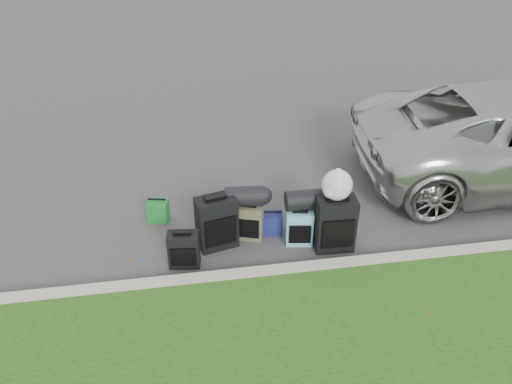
{
  "coord_description": "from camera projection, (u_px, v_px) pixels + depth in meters",
  "views": [
    {
      "loc": [
        -1.02,
        -5.68,
        4.39
      ],
      "look_at": [
        -0.1,
        0.2,
        0.55
      ],
      "focal_mm": 35.0,
      "sensor_mm": 36.0,
      "label": 1
    }
  ],
  "objects": [
    {
      "name": "trash_bag",
      "position": [
        337.0,
        185.0,
        6.42
      ],
      "size": [
        0.4,
        0.4,
        0.4
      ],
      "primitive_type": "sphere",
      "color": "silver",
      "rests_on": "suitcase_large_black_right"
    },
    {
      "name": "curb",
      "position": [
        278.0,
        273.0,
        6.36
      ],
      "size": [
        120.0,
        0.18,
        0.15
      ],
      "primitive_type": "cube",
      "color": "#9E937F",
      "rests_on": "ground"
    },
    {
      "name": "suitcase_large_black_left",
      "position": [
        217.0,
        222.0,
        6.75
      ],
      "size": [
        0.59,
        0.43,
        0.76
      ],
      "primitive_type": "cube",
      "rotation": [
        0.0,
        0.0,
        0.23
      ],
      "color": "black",
      "rests_on": "ground"
    },
    {
      "name": "suitcase_teal",
      "position": [
        299.0,
        227.0,
        6.86
      ],
      "size": [
        0.39,
        0.27,
        0.52
      ],
      "primitive_type": "cube",
      "rotation": [
        0.0,
        0.0,
        -0.16
      ],
      "color": "#5491A6",
      "rests_on": "ground"
    },
    {
      "name": "duffel_right",
      "position": [
        304.0,
        200.0,
        6.71
      ],
      "size": [
        0.5,
        0.28,
        0.28
      ],
      "primitive_type": "cylinder",
      "rotation": [
        0.0,
        1.57,
        0.01
      ],
      "color": "black",
      "rests_on": "suitcase_teal"
    },
    {
      "name": "tote_green",
      "position": [
        158.0,
        211.0,
        7.37
      ],
      "size": [
        0.33,
        0.29,
        0.33
      ],
      "primitive_type": "cube",
      "rotation": [
        0.0,
        0.0,
        -0.22
      ],
      "color": "#197327",
      "rests_on": "ground"
    },
    {
      "name": "suitcase_small_black",
      "position": [
        184.0,
        250.0,
        6.47
      ],
      "size": [
        0.42,
        0.27,
        0.5
      ],
      "primitive_type": "cube",
      "rotation": [
        0.0,
        0.0,
        -0.12
      ],
      "color": "black",
      "rests_on": "ground"
    },
    {
      "name": "ground",
      "position": [
        265.0,
        231.0,
        7.23
      ],
      "size": [
        120.0,
        120.0,
        0.0
      ],
      "primitive_type": "plane",
      "color": "#383535",
      "rests_on": "ground"
    },
    {
      "name": "duffel_left",
      "position": [
        244.0,
        196.0,
        6.77
      ],
      "size": [
        0.54,
        0.32,
        0.28
      ],
      "primitive_type": "cylinder",
      "rotation": [
        0.0,
        1.57,
        -0.08
      ],
      "color": "black",
      "rests_on": "suitcase_olive"
    },
    {
      "name": "tote_navy",
      "position": [
        272.0,
        223.0,
        7.12
      ],
      "size": [
        0.32,
        0.27,
        0.31
      ],
      "primitive_type": "cube",
      "rotation": [
        0.0,
        0.0,
        -0.14
      ],
      "color": "navy",
      "rests_on": "ground"
    },
    {
      "name": "suitcase_large_black_right",
      "position": [
        335.0,
        224.0,
        6.7
      ],
      "size": [
        0.54,
        0.33,
        0.79
      ],
      "primitive_type": "cube",
      "rotation": [
        0.0,
        0.0,
        -0.03
      ],
      "color": "black",
      "rests_on": "ground"
    },
    {
      "name": "suitcase_olive",
      "position": [
        249.0,
        221.0,
        6.97
      ],
      "size": [
        0.44,
        0.34,
        0.53
      ],
      "primitive_type": "cube",
      "rotation": [
        0.0,
        0.0,
        -0.3
      ],
      "color": "#42432B",
      "rests_on": "ground"
    }
  ]
}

